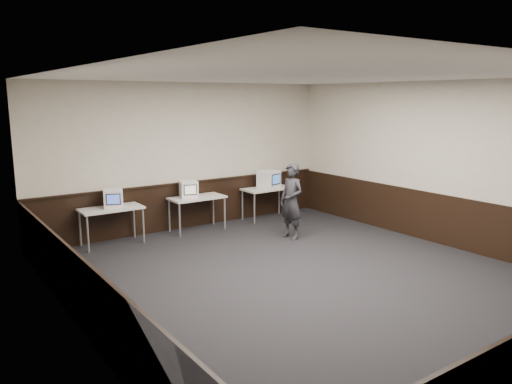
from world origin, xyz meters
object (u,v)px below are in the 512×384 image
desk_right (267,191)px  person (291,201)px  emac_left (113,198)px  emac_right (269,179)px  desk_center (197,200)px  emac_center (189,189)px  desk_left (111,211)px

desk_right → person: person is taller
emac_left → emac_right: (3.78, -0.02, 0.03)m
desk_center → emac_left: size_ratio=2.52×
desk_right → emac_right: 0.28m
emac_center → emac_right: size_ratio=0.89×
desk_center → desk_left: bearing=180.0°
desk_center → emac_right: emac_right is taller
desk_center → emac_center: emac_center is taller
desk_center → emac_right: 1.95m
emac_left → emac_center: 1.67m
emac_left → emac_right: 3.78m
desk_right → emac_left: size_ratio=2.52×
emac_left → person: 3.56m
desk_left → emac_right: (3.83, -0.02, 0.28)m
desk_left → person: (3.20, -1.66, 0.10)m
emac_left → person: person is taller
desk_left → emac_left: bearing=0.9°
desk_center → emac_left: 1.87m
desk_right → person: bearing=-110.0°
person → emac_right: bearing=152.6°
desk_left → emac_center: bearing=1.2°
desk_left → emac_left: size_ratio=2.52×
desk_right → emac_left: 3.76m
emac_left → person: bearing=-9.6°
emac_right → person: person is taller
desk_center → desk_right: 1.90m
emac_left → emac_center: emac_center is taller
person → emac_left: bearing=-124.1°
desk_left → person: 3.60m
emac_center → person: 2.25m
emac_right → emac_center: bearing=164.2°
desk_right → desk_left: bearing=180.0°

